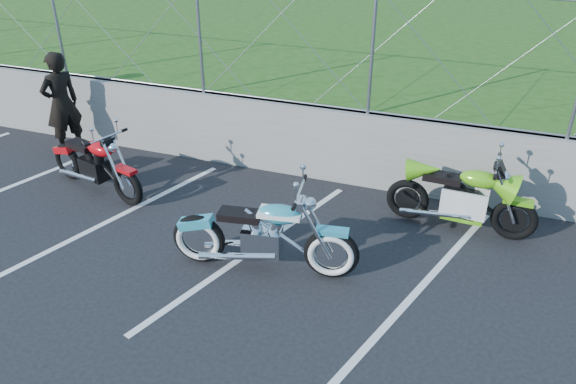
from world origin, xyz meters
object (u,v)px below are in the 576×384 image
(sportbike_green, at_px, (463,200))
(person_standing, at_px, (61,104))
(cruiser_turquoise, at_px, (266,238))
(naked_orange, at_px, (96,166))

(sportbike_green, bearing_deg, person_standing, -179.27)
(cruiser_turquoise, distance_m, naked_orange, 3.64)
(cruiser_turquoise, height_order, naked_orange, cruiser_turquoise)
(naked_orange, xyz_separation_m, person_standing, (-1.55, 1.16, 0.50))
(cruiser_turquoise, height_order, person_standing, person_standing)
(naked_orange, relative_size, person_standing, 1.11)
(naked_orange, height_order, sportbike_green, sportbike_green)
(cruiser_turquoise, xyz_separation_m, sportbike_green, (2.36, 1.96, -0.01))
(cruiser_turquoise, distance_m, sportbike_green, 3.07)
(sportbike_green, bearing_deg, naked_orange, -168.53)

